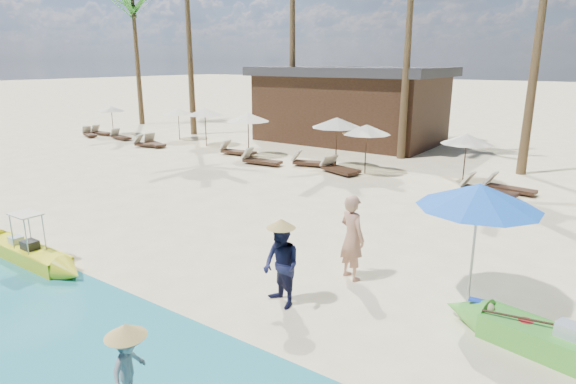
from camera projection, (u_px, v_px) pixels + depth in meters
The scene contains 27 objects.
ground at pixel (291, 279), 10.61m from camera, with size 240.00×240.00×0.00m, color beige.
yellow_canoe at pixel (27, 253), 11.50m from camera, with size 4.75×0.63×1.23m.
tourist at pixel (352, 238), 10.41m from camera, with size 0.69×0.45×1.90m, color tan.
vendor_green at pixel (281, 266), 9.26m from camera, with size 0.81×0.63×1.67m, color #121533.
vendor_yellow at pixel (129, 367), 6.42m from camera, with size 0.67×0.39×1.04m, color gray.
blue_umbrella at pixel (479, 196), 8.94m from camera, with size 2.28×2.28×2.46m.
resort_parasol_0 at pixel (111, 109), 30.68m from camera, with size 1.83×1.83×1.88m.
lounger_0_left at pixel (101, 132), 31.02m from camera, with size 1.74×0.59×0.58m.
lounger_0_right at pixel (89, 134), 30.43m from camera, with size 1.73×1.03×0.56m.
resort_parasol_1 at pixel (178, 111), 28.88m from camera, with size 1.84×1.84×1.90m.
lounger_1_left at pixel (120, 136), 29.29m from camera, with size 1.76×0.77×0.58m.
lounger_1_right at pixel (154, 143), 26.95m from camera, with size 1.94×1.13×0.63m.
resort_parasol_2 at pixel (205, 112), 26.71m from camera, with size 2.06×2.06×2.13m.
lounger_2_left at pixel (148, 144), 26.67m from camera, with size 1.87×1.06×0.61m.
resort_parasol_3 at pixel (248, 117), 23.63m from camera, with size 2.11×2.11×2.18m.
lounger_3_left at pixel (236, 151), 24.49m from camera, with size 1.98×0.84×0.65m.
lounger_3_right at pixel (260, 160), 22.21m from camera, with size 1.99×0.81×0.66m.
resort_parasol_4 at pixel (337, 122), 20.94m from camera, with size 2.20×2.20×2.27m.
lounger_4_left at pixel (311, 162), 21.81m from camera, with size 2.03×1.10×0.66m.
lounger_4_right at pixel (341, 167), 20.75m from camera, with size 1.80×0.94×0.58m.
resort_parasol_5 at pixel (367, 129), 20.03m from camera, with size 2.02×2.02×2.08m.
lounger_5_left at pixel (337, 169), 20.48m from camera, with size 1.91×1.12×0.62m.
resort_parasol_6 at pixel (467, 139), 18.19m from camera, with size 1.93×1.93×1.98m.
lounger_6_left at pixel (507, 187), 17.52m from camera, with size 1.83×0.76×0.60m.
lounger_6_right at pixel (485, 189), 17.16m from camera, with size 2.01×0.82×0.66m.
palm_0 at pixel (133, 11), 34.39m from camera, with size 2.08×2.08×9.90m.
pavilion_west at pixel (350, 104), 28.27m from camera, with size 10.80×6.60×4.30m.
Camera 1 is at (5.58, -7.97, 4.65)m, focal length 30.00 mm.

